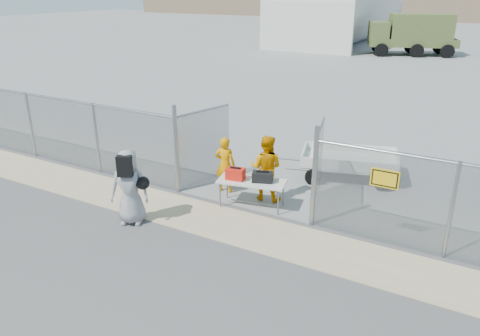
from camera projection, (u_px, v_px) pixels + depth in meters
The scene contains 13 objects.
ground at pixel (197, 240), 10.69m from camera, with size 160.00×160.00×0.00m, color #3F3F3F.
tarmac_inside at pixel (445, 46), 44.77m from camera, with size 160.00×80.00×0.01m, color gray.
dirt_strip at pixel (220, 222), 11.50m from camera, with size 44.00×1.60×0.01m, color tan.
chain_link_fence at pixel (240, 168), 11.91m from camera, with size 40.00×0.20×2.20m, color gray, non-canonical shape.
quonset_hangar at pixel (340, 1), 46.25m from camera, with size 9.00×18.00×8.00m, color silver, non-canonical shape.
folding_table at pixel (252, 194), 12.20m from camera, with size 1.74×0.73×0.74m, color silver, non-canonical shape.
orange_bag at pixel (235, 174), 12.11m from camera, with size 0.47×0.31×0.29m, color red.
black_duffel at pixel (263, 177), 11.96m from camera, with size 0.53×0.31×0.25m, color black.
security_worker_left at pixel (225, 165), 12.94m from camera, with size 0.59×0.39×1.61m, color orange.
security_worker_right at pixel (266, 168), 12.45m from camera, with size 0.88×0.69×1.81m, color orange.
visitor at pixel (130, 187), 11.19m from camera, with size 0.92×0.60×1.87m, color gray.
utility_trailer at pixel (349, 164), 14.03m from camera, with size 3.60×1.86×0.87m, color silver, non-canonical shape.
military_truck at pixel (413, 35), 38.40m from camera, with size 6.90×2.55×3.29m, color #57632F, non-canonical shape.
Camera 1 is at (5.44, -7.66, 5.44)m, focal length 35.00 mm.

